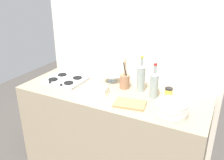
{
  "coord_description": "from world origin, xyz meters",
  "views": [
    {
      "loc": [
        0.93,
        -1.82,
        1.87
      ],
      "look_at": [
        0.0,
        0.0,
        1.02
      ],
      "focal_mm": 37.98,
      "sensor_mm": 36.0,
      "label": 1
    }
  ],
  "objects_px": {
    "wine_bottle_leftmost": "(154,84)",
    "butter_dish": "(100,90)",
    "wine_bottle_mid_left": "(141,77)",
    "stovetop_hob": "(65,80)",
    "plate_stack": "(172,109)",
    "condiment_jar_front": "(169,92)",
    "utensil_crock": "(125,81)",
    "mixing_bowl": "(112,78)",
    "cutting_board": "(130,104)"
  },
  "relations": [
    {
      "from": "wine_bottle_mid_left",
      "to": "butter_dish",
      "type": "xyz_separation_m",
      "value": [
        -0.32,
        -0.22,
        -0.1
      ]
    },
    {
      "from": "utensil_crock",
      "to": "cutting_board",
      "type": "height_order",
      "value": "utensil_crock"
    },
    {
      "from": "wine_bottle_leftmost",
      "to": "cutting_board",
      "type": "xyz_separation_m",
      "value": [
        -0.13,
        -0.22,
        -0.12
      ]
    },
    {
      "from": "stovetop_hob",
      "to": "utensil_crock",
      "type": "relative_size",
      "value": 1.32
    },
    {
      "from": "condiment_jar_front",
      "to": "stovetop_hob",
      "type": "bearing_deg",
      "value": -172.25
    },
    {
      "from": "stovetop_hob",
      "to": "cutting_board",
      "type": "bearing_deg",
      "value": -11.86
    },
    {
      "from": "stovetop_hob",
      "to": "butter_dish",
      "type": "distance_m",
      "value": 0.48
    },
    {
      "from": "utensil_crock",
      "to": "cutting_board",
      "type": "distance_m",
      "value": 0.36
    },
    {
      "from": "utensil_crock",
      "to": "condiment_jar_front",
      "type": "xyz_separation_m",
      "value": [
        0.43,
        0.02,
        -0.03
      ]
    },
    {
      "from": "utensil_crock",
      "to": "condiment_jar_front",
      "type": "distance_m",
      "value": 0.43
    },
    {
      "from": "plate_stack",
      "to": "butter_dish",
      "type": "bearing_deg",
      "value": 172.45
    },
    {
      "from": "wine_bottle_mid_left",
      "to": "stovetop_hob",
      "type": "bearing_deg",
      "value": -170.09
    },
    {
      "from": "wine_bottle_leftmost",
      "to": "utensil_crock",
      "type": "xyz_separation_m",
      "value": [
        -0.32,
        0.07,
        -0.05
      ]
    },
    {
      "from": "wine_bottle_mid_left",
      "to": "mixing_bowl",
      "type": "bearing_deg",
      "value": 169.48
    },
    {
      "from": "wine_bottle_mid_left",
      "to": "condiment_jar_front",
      "type": "bearing_deg",
      "value": 1.33
    },
    {
      "from": "plate_stack",
      "to": "utensil_crock",
      "type": "xyz_separation_m",
      "value": [
        -0.54,
        0.3,
        0.02
      ]
    },
    {
      "from": "wine_bottle_mid_left",
      "to": "utensil_crock",
      "type": "relative_size",
      "value": 1.13
    },
    {
      "from": "stovetop_hob",
      "to": "wine_bottle_mid_left",
      "type": "relative_size",
      "value": 1.16
    },
    {
      "from": "plate_stack",
      "to": "wine_bottle_leftmost",
      "type": "height_order",
      "value": "wine_bottle_leftmost"
    },
    {
      "from": "plate_stack",
      "to": "cutting_board",
      "type": "distance_m",
      "value": 0.36
    },
    {
      "from": "mixing_bowl",
      "to": "utensil_crock",
      "type": "distance_m",
      "value": 0.2
    },
    {
      "from": "wine_bottle_leftmost",
      "to": "plate_stack",
      "type": "bearing_deg",
      "value": -45.7
    },
    {
      "from": "wine_bottle_mid_left",
      "to": "utensil_crock",
      "type": "bearing_deg",
      "value": -175.75
    },
    {
      "from": "plate_stack",
      "to": "mixing_bowl",
      "type": "height_order",
      "value": "plate_stack"
    },
    {
      "from": "plate_stack",
      "to": "stovetop_hob",
      "type": "bearing_deg",
      "value": 171.49
    },
    {
      "from": "wine_bottle_leftmost",
      "to": "mixing_bowl",
      "type": "height_order",
      "value": "wine_bottle_leftmost"
    },
    {
      "from": "stovetop_hob",
      "to": "plate_stack",
      "type": "bearing_deg",
      "value": -8.51
    },
    {
      "from": "mixing_bowl",
      "to": "condiment_jar_front",
      "type": "height_order",
      "value": "condiment_jar_front"
    },
    {
      "from": "wine_bottle_leftmost",
      "to": "condiment_jar_front",
      "type": "height_order",
      "value": "wine_bottle_leftmost"
    },
    {
      "from": "condiment_jar_front",
      "to": "cutting_board",
      "type": "xyz_separation_m",
      "value": [
        -0.25,
        -0.31,
        -0.03
      ]
    },
    {
      "from": "wine_bottle_mid_left",
      "to": "utensil_crock",
      "type": "xyz_separation_m",
      "value": [
        -0.16,
        -0.01,
        -0.06
      ]
    },
    {
      "from": "stovetop_hob",
      "to": "plate_stack",
      "type": "distance_m",
      "value": 1.18
    },
    {
      "from": "wine_bottle_leftmost",
      "to": "butter_dish",
      "type": "relative_size",
      "value": 2.21
    },
    {
      "from": "wine_bottle_mid_left",
      "to": "mixing_bowl",
      "type": "height_order",
      "value": "wine_bottle_mid_left"
    },
    {
      "from": "stovetop_hob",
      "to": "wine_bottle_leftmost",
      "type": "relative_size",
      "value": 1.24
    },
    {
      "from": "wine_bottle_leftmost",
      "to": "utensil_crock",
      "type": "relative_size",
      "value": 1.06
    },
    {
      "from": "wine_bottle_mid_left",
      "to": "condiment_jar_front",
      "type": "relative_size",
      "value": 4.24
    },
    {
      "from": "plate_stack",
      "to": "wine_bottle_mid_left",
      "type": "xyz_separation_m",
      "value": [
        -0.38,
        0.31,
        0.08
      ]
    },
    {
      "from": "wine_bottle_leftmost",
      "to": "wine_bottle_mid_left",
      "type": "relative_size",
      "value": 0.94
    },
    {
      "from": "stovetop_hob",
      "to": "butter_dish",
      "type": "relative_size",
      "value": 2.74
    },
    {
      "from": "plate_stack",
      "to": "condiment_jar_front",
      "type": "distance_m",
      "value": 0.34
    },
    {
      "from": "wine_bottle_mid_left",
      "to": "mixing_bowl",
      "type": "relative_size",
      "value": 1.93
    },
    {
      "from": "condiment_jar_front",
      "to": "plate_stack",
      "type": "bearing_deg",
      "value": -71.46
    },
    {
      "from": "butter_dish",
      "to": "cutting_board",
      "type": "bearing_deg",
      "value": -14.52
    },
    {
      "from": "mixing_bowl",
      "to": "cutting_board",
      "type": "distance_m",
      "value": 0.52
    },
    {
      "from": "stovetop_hob",
      "to": "wine_bottle_leftmost",
      "type": "distance_m",
      "value": 0.95
    },
    {
      "from": "stovetop_hob",
      "to": "cutting_board",
      "type": "relative_size",
      "value": 1.52
    },
    {
      "from": "cutting_board",
      "to": "plate_stack",
      "type": "bearing_deg",
      "value": -0.63
    },
    {
      "from": "plate_stack",
      "to": "utensil_crock",
      "type": "relative_size",
      "value": 0.84
    },
    {
      "from": "stovetop_hob",
      "to": "butter_dish",
      "type": "xyz_separation_m",
      "value": [
        0.47,
        -0.08,
        0.02
      ]
    }
  ]
}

